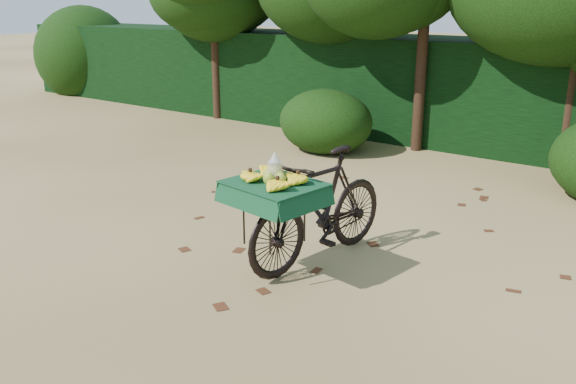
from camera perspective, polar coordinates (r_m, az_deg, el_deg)
The scene contains 6 objects.
ground at distance 5.41m, azimuth 4.97°, elevation -9.59°, with size 80.00×80.00×0.00m, color tan.
vendor_bicycle at distance 5.84m, azimuth 2.82°, elevation -1.35°, with size 0.92×1.93×1.12m.
hedge_backdrop at distance 10.82m, azimuth 23.23°, elevation 7.94°, with size 26.00×1.80×1.80m, color black.
tree_row at distance 10.12m, azimuth 19.19°, elevation 14.09°, with size 14.50×2.00×4.00m, color black, non-canonical shape.
bush_clumps at distance 8.88m, azimuth 22.78°, elevation 3.14°, with size 8.80×1.70×0.90m, color black, non-canonical shape.
leaf_litter at distance 5.92m, azimuth 8.33°, elevation -7.16°, with size 7.00×7.30×0.01m, color #4B2614, non-canonical shape.
Camera 1 is at (2.49, -4.11, 2.48)m, focal length 38.00 mm.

